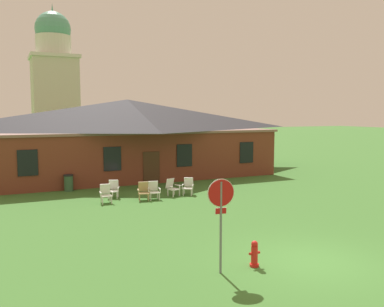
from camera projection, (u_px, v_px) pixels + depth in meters
The scene contains 12 objects.
ground_plane at pixel (312, 262), 12.71m from camera, with size 200.00×200.00×0.00m, color #3D702D.
brick_building at pixel (128, 136), 30.79m from camera, with size 20.26×10.40×5.58m.
dome_tower at pixel (55, 87), 46.12m from camera, with size 5.18×5.18×16.65m.
stop_sign at pixel (221, 206), 11.61m from camera, with size 0.80×0.14×2.74m.
lawn_chair_by_porch at pixel (106, 193), 20.97m from camera, with size 0.66×0.69×0.96m.
lawn_chair_near_door at pixel (113, 189), 22.25m from camera, with size 0.78×0.82×0.96m.
lawn_chair_left_end at pixel (144, 191), 21.65m from camera, with size 0.73×0.78×0.96m.
lawn_chair_middle at pixel (154, 190), 21.86m from camera, with size 0.70×0.74×0.96m.
lawn_chair_right_end at pixel (172, 187), 22.75m from camera, with size 0.77×0.82×0.96m.
lawn_chair_far_side at pixel (188, 186), 23.06m from camera, with size 0.84×0.87×0.96m.
fire_hydrant at pixel (254, 254), 12.28m from camera, with size 0.36×0.28×0.79m.
trash_bin at pixel (69, 183), 24.10m from camera, with size 0.56×0.56×0.98m.
Camera 1 is at (-8.54, -9.62, 4.59)m, focal length 38.42 mm.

